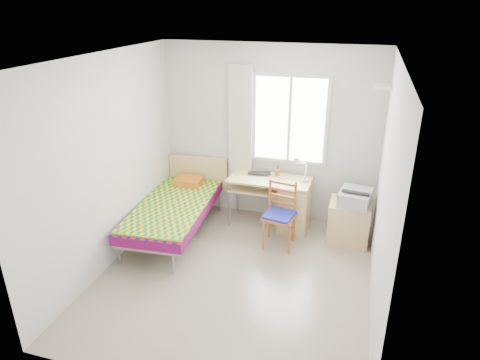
{
  "coord_description": "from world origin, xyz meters",
  "views": [
    {
      "loc": [
        1.3,
        -4.18,
        3.14
      ],
      "look_at": [
        -0.09,
        0.55,
        1.05
      ],
      "focal_mm": 32.0,
      "sensor_mm": 36.0,
      "label": 1
    }
  ],
  "objects_px": {
    "desk": "(290,202)",
    "chair": "(281,211)",
    "printer": "(355,197)",
    "cabinet": "(348,222)",
    "bed": "(176,206)"
  },
  "relations": [
    {
      "from": "desk",
      "to": "chair",
      "type": "xyz_separation_m",
      "value": [
        -0.04,
        -0.51,
        0.11
      ]
    },
    {
      "from": "chair",
      "to": "desk",
      "type": "bearing_deg",
      "value": 96.36
    },
    {
      "from": "desk",
      "to": "printer",
      "type": "distance_m",
      "value": 0.97
    },
    {
      "from": "bed",
      "to": "desk",
      "type": "bearing_deg",
      "value": 18.23
    },
    {
      "from": "chair",
      "to": "printer",
      "type": "height_order",
      "value": "chair"
    },
    {
      "from": "bed",
      "to": "chair",
      "type": "bearing_deg",
      "value": 0.43
    },
    {
      "from": "desk",
      "to": "chair",
      "type": "distance_m",
      "value": 0.52
    },
    {
      "from": "printer",
      "to": "bed",
      "type": "bearing_deg",
      "value": -160.97
    },
    {
      "from": "desk",
      "to": "printer",
      "type": "bearing_deg",
      "value": -10.32
    },
    {
      "from": "desk",
      "to": "cabinet",
      "type": "bearing_deg",
      "value": -9.39
    },
    {
      "from": "desk",
      "to": "cabinet",
      "type": "height_order",
      "value": "desk"
    },
    {
      "from": "desk",
      "to": "chair",
      "type": "bearing_deg",
      "value": -92.88
    },
    {
      "from": "chair",
      "to": "printer",
      "type": "relative_size",
      "value": 1.75
    },
    {
      "from": "chair",
      "to": "printer",
      "type": "xyz_separation_m",
      "value": [
        0.94,
        0.32,
        0.18
      ]
    },
    {
      "from": "cabinet",
      "to": "printer",
      "type": "height_order",
      "value": "printer"
    }
  ]
}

